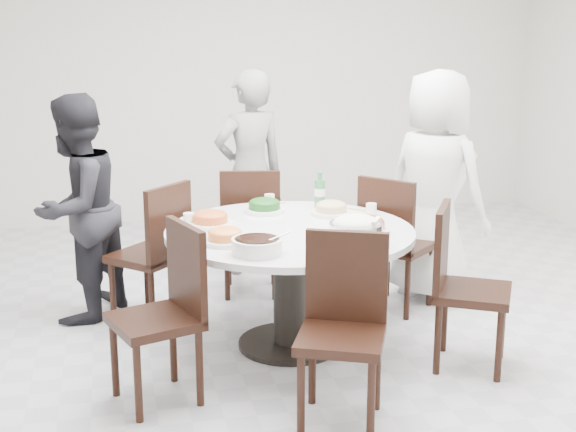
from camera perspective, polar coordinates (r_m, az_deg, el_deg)
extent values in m
cube|color=#BABABF|center=(5.42, 2.52, -7.56)|extent=(6.00, 6.00, 0.01)
cube|color=silver|center=(7.99, -3.05, 9.82)|extent=(6.00, 0.01, 2.80)
cylinder|color=silver|center=(4.92, 0.13, -5.17)|extent=(1.50, 1.50, 0.75)
cube|color=black|center=(5.59, 7.83, -1.85)|extent=(0.59, 0.59, 0.95)
cube|color=black|center=(5.85, -2.67, -1.01)|extent=(0.49, 0.49, 0.95)
cube|color=black|center=(5.37, -9.94, -2.60)|extent=(0.59, 0.59, 0.95)
cube|color=black|center=(4.26, -9.48, -7.08)|extent=(0.53, 0.53, 0.95)
cube|color=black|center=(4.00, 3.80, -8.37)|extent=(0.55, 0.55, 0.95)
cube|color=black|center=(4.73, 13.03, -5.06)|extent=(0.57, 0.57, 0.95)
imported|color=white|center=(5.77, 10.43, 2.10)|extent=(0.88, 0.96, 1.64)
imported|color=black|center=(6.28, -2.75, 3.09)|extent=(0.66, 0.53, 1.60)
imported|color=black|center=(5.47, -14.82, 0.49)|extent=(0.89, 0.93, 1.51)
cylinder|color=white|center=(5.21, -1.69, 0.63)|extent=(0.26, 0.26, 0.07)
cylinder|color=white|center=(5.15, 3.08, 0.44)|extent=(0.25, 0.25, 0.07)
cylinder|color=white|center=(4.90, -5.55, -0.28)|extent=(0.28, 0.28, 0.07)
cylinder|color=white|center=(4.76, 5.48, -0.71)|extent=(0.30, 0.30, 0.07)
cylinder|color=white|center=(4.52, -4.50, -1.56)|extent=(0.25, 0.25, 0.07)
cylinder|color=silver|center=(4.48, 4.85, -1.30)|extent=(0.30, 0.30, 0.13)
cylinder|color=white|center=(4.32, -2.22, -2.15)|extent=(0.28, 0.28, 0.08)
cylinder|color=#2F7540|center=(5.33, 2.27, 1.88)|extent=(0.07, 0.07, 0.24)
cylinder|color=white|center=(5.40, -1.37, 1.17)|extent=(0.07, 0.07, 0.08)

